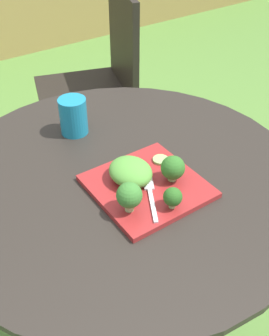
{
  "coord_description": "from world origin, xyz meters",
  "views": [
    {
      "loc": [
        -0.44,
        -0.69,
        1.38
      ],
      "look_at": [
        0.01,
        -0.04,
        0.75
      ],
      "focal_mm": 43.58,
      "sensor_mm": 36.0,
      "label": 1
    }
  ],
  "objects_px": {
    "salad_plate": "(147,186)",
    "drinking_glass": "(74,118)",
    "fork": "(150,194)",
    "patio_chair": "(102,73)"
  },
  "relations": [
    {
      "from": "salad_plate",
      "to": "drinking_glass",
      "type": "bearing_deg",
      "value": 94.77
    },
    {
      "from": "drinking_glass",
      "to": "fork",
      "type": "distance_m",
      "value": 0.36
    },
    {
      "from": "salad_plate",
      "to": "fork",
      "type": "xyz_separation_m",
      "value": [
        -0.02,
        -0.04,
        0.01
      ]
    },
    {
      "from": "patio_chair",
      "to": "salad_plate",
      "type": "height_order",
      "value": "patio_chair"
    },
    {
      "from": "drinking_glass",
      "to": "fork",
      "type": "height_order",
      "value": "drinking_glass"
    },
    {
      "from": "fork",
      "to": "drinking_glass",
      "type": "bearing_deg",
      "value": 91.59
    },
    {
      "from": "drinking_glass",
      "to": "fork",
      "type": "bearing_deg",
      "value": -88.41
    },
    {
      "from": "patio_chair",
      "to": "salad_plate",
      "type": "distance_m",
      "value": 1.08
    },
    {
      "from": "drinking_glass",
      "to": "salad_plate",
      "type": "bearing_deg",
      "value": -85.23
    },
    {
      "from": "patio_chair",
      "to": "fork",
      "type": "height_order",
      "value": "patio_chair"
    }
  ]
}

